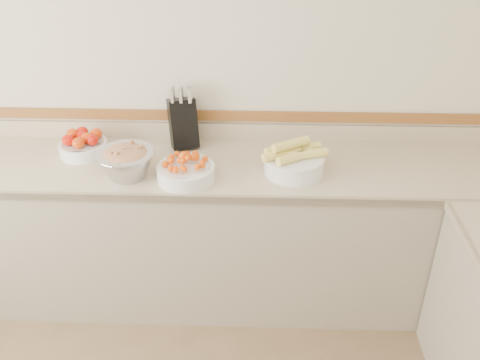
{
  "coord_description": "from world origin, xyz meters",
  "views": [
    {
      "loc": [
        0.42,
        -0.85,
        2.32
      ],
      "look_at": [
        0.35,
        1.35,
        1.0
      ],
      "focal_mm": 40.0,
      "sensor_mm": 36.0,
      "label": 1
    }
  ],
  "objects_px": {
    "tomato_bowl": "(83,144)",
    "rhubarb_bowl": "(126,161)",
    "knife_block": "(183,122)",
    "corn_bowl": "(294,161)",
    "cherry_tomato_bowl": "(186,170)"
  },
  "relations": [
    {
      "from": "knife_block",
      "to": "tomato_bowl",
      "type": "height_order",
      "value": "knife_block"
    },
    {
      "from": "tomato_bowl",
      "to": "cherry_tomato_bowl",
      "type": "distance_m",
      "value": 0.66
    },
    {
      "from": "cherry_tomato_bowl",
      "to": "rhubarb_bowl",
      "type": "relative_size",
      "value": 0.99
    },
    {
      "from": "tomato_bowl",
      "to": "knife_block",
      "type": "bearing_deg",
      "value": 12.48
    },
    {
      "from": "knife_block",
      "to": "corn_bowl",
      "type": "bearing_deg",
      "value": -25.23
    },
    {
      "from": "cherry_tomato_bowl",
      "to": "corn_bowl",
      "type": "height_order",
      "value": "corn_bowl"
    },
    {
      "from": "knife_block",
      "to": "corn_bowl",
      "type": "relative_size",
      "value": 1.04
    },
    {
      "from": "tomato_bowl",
      "to": "corn_bowl",
      "type": "xyz_separation_m",
      "value": [
        1.17,
        -0.17,
        0.01
      ]
    },
    {
      "from": "tomato_bowl",
      "to": "rhubarb_bowl",
      "type": "bearing_deg",
      "value": -38.94
    },
    {
      "from": "knife_block",
      "to": "cherry_tomato_bowl",
      "type": "bearing_deg",
      "value": -81.5
    },
    {
      "from": "tomato_bowl",
      "to": "rhubarb_bowl",
      "type": "height_order",
      "value": "rhubarb_bowl"
    },
    {
      "from": "rhubarb_bowl",
      "to": "cherry_tomato_bowl",
      "type": "bearing_deg",
      "value": -3.71
    },
    {
      "from": "rhubarb_bowl",
      "to": "corn_bowl",
      "type": "bearing_deg",
      "value": 4.79
    },
    {
      "from": "knife_block",
      "to": "cherry_tomato_bowl",
      "type": "xyz_separation_m",
      "value": [
        0.06,
        -0.38,
        -0.09
      ]
    },
    {
      "from": "tomato_bowl",
      "to": "corn_bowl",
      "type": "relative_size",
      "value": 0.76
    }
  ]
}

